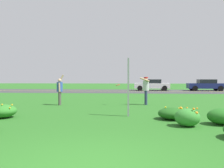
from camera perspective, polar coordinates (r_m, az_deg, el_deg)
The scene contains 13 objects.
ground_plane at distance 16.67m, azimuth 2.34°, elevation -4.00°, with size 120.00×120.00×0.00m, color #26601E.
highway_strip at distance 29.31m, azimuth 3.53°, elevation -1.72°, with size 120.00×9.07×0.01m, color #38383A.
highway_center_stripe at distance 29.31m, azimuth 3.53°, elevation -1.71°, with size 120.00×0.16×0.00m, color yellow.
daylily_clump_mid_center at distance 9.31m, azimuth 14.26°, elevation -6.86°, with size 1.07×1.10×0.48m.
daylily_clump_mid_right at distance 8.81m, azimuth 25.28°, elevation -7.03°, with size 1.09×0.90×0.55m.
daylily_clump_mid_left at distance 10.31m, azimuth -24.99°, elevation -5.90°, with size 1.15×1.12×0.58m.
daylily_clump_front_center at distance 8.07m, azimuth 17.62°, elevation -7.63°, with size 0.81×0.75×0.63m.
sign_post_near_path at distance 9.70m, azimuth 3.94°, elevation -0.76°, with size 0.07×0.10×2.38m.
person_thrower_blue_shirt at distance 14.16m, azimuth -12.43°, elevation -1.21°, with size 0.36×0.51×1.78m.
person_catcher_red_cap_gray_shirt at distance 14.08m, azimuth 8.12°, elevation -0.91°, with size 0.56×0.53×1.63m.
frisbee_red at distance 13.78m, azimuth 1.42°, elevation -0.24°, with size 0.25×0.24×0.10m.
car_navy_leftmost at distance 32.65m, azimuth 21.60°, elevation -0.21°, with size 4.50×2.00×1.45m.
car_white_center_left at distance 31.40m, azimuth 9.53°, elevation -0.19°, with size 4.50×2.00×1.45m.
Camera 1 is at (0.80, -3.90, 1.53)m, focal length 38.13 mm.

